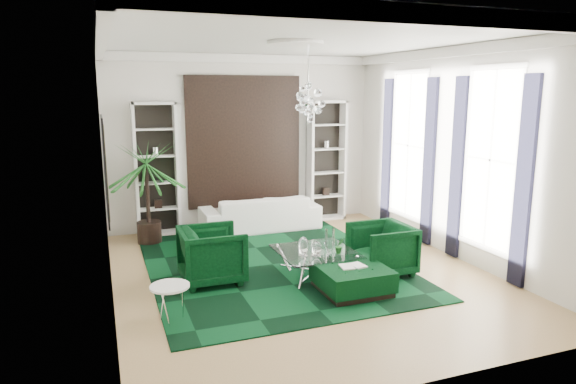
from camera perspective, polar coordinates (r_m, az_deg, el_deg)
name	(u,v)px	position (r m, az deg, el deg)	size (l,w,h in m)	color
floor	(301,274)	(8.73, 1.48, -9.12)	(6.00, 7.00, 0.02)	tan
ceiling	(302,38)	(8.22, 1.62, 16.69)	(6.00, 7.00, 0.02)	white
wall_back	(244,142)	(11.57, -4.96, 5.60)	(6.00, 0.02, 3.80)	silver
wall_front	(435,208)	(5.22, 16.02, -1.69)	(6.00, 0.02, 3.80)	silver
wall_left	(104,172)	(7.68, -19.80, 2.12)	(0.02, 7.00, 3.80)	silver
wall_right	(456,154)	(9.78, 18.18, 4.06)	(0.02, 7.00, 3.80)	silver
crown_molding	(302,46)	(8.22, 1.61, 15.92)	(6.00, 7.00, 0.18)	white
ceiling_medallion	(295,43)	(8.50, 0.83, 16.24)	(0.90, 0.90, 0.05)	white
tapestry	(244,142)	(11.53, -4.89, 5.58)	(2.50, 0.06, 2.80)	black
shelving_left	(156,169)	(11.08, -14.41, 2.44)	(0.90, 0.38, 2.80)	white
shelving_right	(326,161)	(12.11, 4.28, 3.48)	(0.90, 0.38, 2.80)	white
painting	(106,169)	(8.28, -19.56, 2.41)	(0.04, 1.30, 1.60)	black
window_near	(491,160)	(9.09, 21.59, 3.32)	(0.03, 1.10, 2.90)	white
curtain_near_a	(524,183)	(8.54, 24.75, 0.91)	(0.07, 0.30, 3.25)	black
curtain_near_b	(457,169)	(9.69, 18.27, 2.49)	(0.07, 0.30, 3.25)	black
window_far	(409,146)	(10.98, 13.25, 5.04)	(0.03, 1.10, 2.90)	white
curtain_far_a	(429,162)	(10.35, 15.39, 3.18)	(0.07, 0.30, 3.25)	black
curtain_far_b	(387,153)	(11.64, 10.93, 4.24)	(0.07, 0.30, 3.25)	black
rug	(273,265)	(9.13, -1.73, -8.08)	(4.20, 5.00, 0.02)	black
sofa	(260,213)	(11.33, -3.11, -2.32)	(2.57, 1.01, 0.75)	white
armchair_left	(212,255)	(8.33, -8.43, -6.92)	(0.96, 0.99, 0.90)	black
armchair_right	(381,249)	(8.74, 10.33, -6.26)	(0.92, 0.94, 0.86)	black
coffee_table	(316,263)	(8.61, 3.09, -7.89)	(1.23, 1.23, 0.42)	white
ottoman_side	(206,241)	(10.01, -9.10, -5.42)	(0.82, 0.82, 0.36)	black
ottoman_front	(352,279)	(7.98, 7.12, -9.60)	(1.01, 1.01, 0.41)	black
book	(352,266)	(7.90, 7.16, -8.13)	(0.39, 0.26, 0.03)	white
side_table	(171,304)	(7.11, -12.91, -12.05)	(0.52, 0.52, 0.50)	white
palm	(147,179)	(10.51, -15.44, 1.42)	(1.64, 1.64, 2.62)	#226A25
chandelier	(308,102)	(8.31, 2.23, 10.00)	(0.72, 0.72, 0.65)	white
table_plant	(340,246)	(8.40, 5.74, -5.97)	(0.14, 0.11, 0.26)	#226A25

